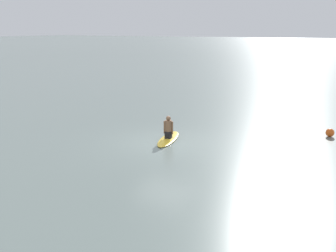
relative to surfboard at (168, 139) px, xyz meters
name	(u,v)px	position (x,y,z in m)	size (l,w,h in m)	color
ground_plane	(164,143)	(-0.53, -0.07, -0.04)	(400.00, 400.00, 0.00)	slate
surfboard	(168,139)	(0.00, 0.00, 0.00)	(2.76, 0.70, 0.08)	gold
person_paddler	(168,128)	(0.00, 0.00, 0.51)	(0.40, 0.46, 1.03)	black
buoy_marker	(330,133)	(4.16, -6.38, 0.16)	(0.40, 0.40, 0.40)	#E55919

